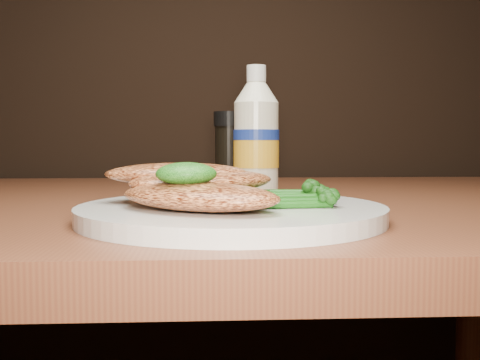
{
  "coord_description": "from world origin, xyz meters",
  "views": [
    {
      "loc": [
        0.01,
        0.29,
        0.83
      ],
      "look_at": [
        0.04,
        0.82,
        0.79
      ],
      "focal_mm": 42.37,
      "sensor_mm": 36.0,
      "label": 1
    }
  ],
  "objects": [
    {
      "name": "broccolini_bundle",
      "position": [
        0.07,
        0.83,
        0.78
      ],
      "size": [
        0.16,
        0.14,
        0.02
      ],
      "primitive_type": null,
      "rotation": [
        0.0,
        0.0,
        0.23
      ],
      "color": "#175312",
      "rests_on": "plate"
    },
    {
      "name": "pepper_grinder",
      "position": [
        0.04,
        1.19,
        0.81
      ],
      "size": [
        0.06,
        0.06,
        0.12
      ],
      "primitive_type": null,
      "rotation": [
        0.0,
        0.0,
        -0.15
      ],
      "color": "black",
      "rests_on": "dining_table"
    },
    {
      "name": "plate",
      "position": [
        0.03,
        0.83,
        0.76
      ],
      "size": [
        0.29,
        0.29,
        0.02
      ],
      "primitive_type": "cylinder",
      "color": "silver",
      "rests_on": "dining_table"
    },
    {
      "name": "chicken_front",
      "position": [
        -0.0,
        0.78,
        0.78
      ],
      "size": [
        0.18,
        0.16,
        0.02
      ],
      "primitive_type": "ellipsoid",
      "rotation": [
        0.0,
        0.0,
        -0.6
      ],
      "color": "#D97C45",
      "rests_on": "plate"
    },
    {
      "name": "pesto_front",
      "position": [
        -0.01,
        0.79,
        0.8
      ],
      "size": [
        0.06,
        0.06,
        0.02
      ],
      "primitive_type": "ellipsoid",
      "rotation": [
        0.0,
        0.0,
        0.18
      ],
      "color": "black",
      "rests_on": "chicken_front"
    },
    {
      "name": "mayo_bottle",
      "position": [
        0.07,
        1.08,
        0.84
      ],
      "size": [
        0.08,
        0.08,
        0.18
      ],
      "primitive_type": null,
      "rotation": [
        0.0,
        0.0,
        0.33
      ],
      "color": "beige",
      "rests_on": "dining_table"
    },
    {
      "name": "chicken_back",
      "position": [
        -0.02,
        0.86,
        0.79
      ],
      "size": [
        0.15,
        0.09,
        0.02
      ],
      "primitive_type": "ellipsoid",
      "rotation": [
        0.0,
        0.0,
        0.1
      ],
      "color": "#D97C45",
      "rests_on": "plate"
    },
    {
      "name": "chicken_mid",
      "position": [
        0.0,
        0.85,
        0.79
      ],
      "size": [
        0.17,
        0.14,
        0.02
      ],
      "primitive_type": "ellipsoid",
      "rotation": [
        0.0,
        0.0,
        0.5
      ],
      "color": "#D97C45",
      "rests_on": "plate"
    }
  ]
}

